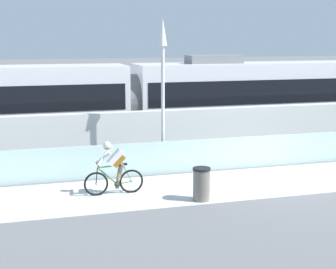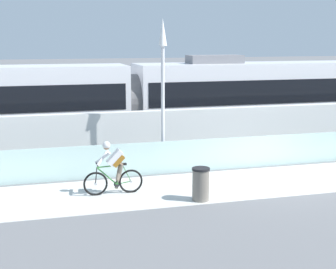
{
  "view_description": "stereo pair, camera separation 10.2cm",
  "coord_description": "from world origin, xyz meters",
  "px_view_note": "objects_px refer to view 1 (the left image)",
  "views": [
    {
      "loc": [
        -7.85,
        -14.2,
        4.56
      ],
      "look_at": [
        -3.17,
        2.35,
        1.25
      ],
      "focal_mm": 53.89,
      "sensor_mm": 36.0,
      "label": 1
    },
    {
      "loc": [
        -7.75,
        -14.23,
        4.56
      ],
      "look_at": [
        -3.17,
        2.35,
        1.25
      ],
      "focal_mm": 53.89,
      "sensor_mm": 36.0,
      "label": 2
    }
  ],
  "objects_px": {
    "tram": "(130,101)",
    "cyclist_on_bike": "(114,169)",
    "lamp_post_antenna": "(163,76)",
    "trash_bin": "(201,184)"
  },
  "relations": [
    {
      "from": "trash_bin",
      "to": "cyclist_on_bike",
      "type": "bearing_deg",
      "value": 151.29
    },
    {
      "from": "tram",
      "to": "trash_bin",
      "type": "height_order",
      "value": "tram"
    },
    {
      "from": "cyclist_on_bike",
      "to": "lamp_post_antenna",
      "type": "relative_size",
      "value": 0.34
    },
    {
      "from": "tram",
      "to": "cyclist_on_bike",
      "type": "bearing_deg",
      "value": -105.58
    },
    {
      "from": "tram",
      "to": "cyclist_on_bike",
      "type": "xyz_separation_m",
      "value": [
        -1.91,
        -6.85,
        -1.11
      ]
    },
    {
      "from": "cyclist_on_bike",
      "to": "trash_bin",
      "type": "relative_size",
      "value": 1.84
    },
    {
      "from": "cyclist_on_bike",
      "to": "trash_bin",
      "type": "bearing_deg",
      "value": -28.71
    },
    {
      "from": "trash_bin",
      "to": "tram",
      "type": "bearing_deg",
      "value": 92.64
    },
    {
      "from": "lamp_post_antenna",
      "to": "cyclist_on_bike",
      "type": "bearing_deg",
      "value": -134.06
    },
    {
      "from": "cyclist_on_bike",
      "to": "lamp_post_antenna",
      "type": "height_order",
      "value": "lamp_post_antenna"
    }
  ]
}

